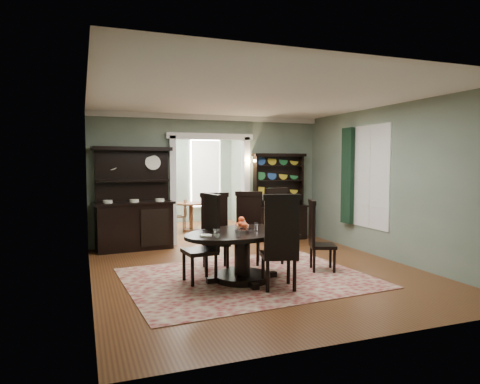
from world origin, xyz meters
The scene contains 19 objects.
room centered at (0.00, 0.04, 1.58)m, with size 5.51×6.01×3.01m.
parlor centered at (0.00, 5.53, 1.52)m, with size 3.51×3.50×3.01m.
doorway_trim centered at (0.00, 3.00, 1.62)m, with size 2.08×0.25×2.57m.
right_window centered at (2.69, 0.93, 1.60)m, with size 0.15×1.47×2.12m.
wall_sconce centered at (0.95, 2.85, 1.89)m, with size 0.27×0.21×0.21m.
rug centered at (-0.34, -0.29, 0.01)m, with size 3.84×2.99×0.01m, color maroon.
dining_table centered at (-0.46, -0.40, 0.56)m, with size 2.39×2.39×0.80m.
centerpiece centered at (-0.47, -0.48, 0.87)m, with size 1.43×0.92×0.23m.
chair_far_left centered at (-0.63, 0.53, 0.71)m, with size 0.58×0.56×1.36m.
chair_far_mid centered at (0.09, 0.73, 0.71)m, with size 0.65×0.64×1.35m.
chair_far_right centered at (0.72, 0.70, 0.74)m, with size 0.62×0.61×1.40m.
chair_end_left centered at (-1.01, -0.24, 0.73)m, with size 0.54×0.57×1.40m.
chair_end_right centered at (0.98, -0.27, 0.65)m, with size 0.57×0.59×1.24m.
chair_near centered at (-0.13, -1.11, 0.76)m, with size 0.64×0.62×1.44m.
sideboard centered at (-1.80, 2.74, 0.78)m, with size 1.74×0.74×2.23m.
welsh_dresser centered at (1.71, 2.77, 0.76)m, with size 1.36×0.53×2.11m.
parlor_table centered at (-0.05, 4.70, 0.51)m, with size 0.85×0.85×0.79m.
parlor_chair_left centered at (-0.30, 4.73, 0.47)m, with size 0.42×0.41×0.88m.
parlor_chair_right centered at (0.53, 4.89, 0.52)m, with size 0.43×0.41×0.97m.
Camera 1 is at (-2.84, -6.72, 1.90)m, focal length 32.00 mm.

